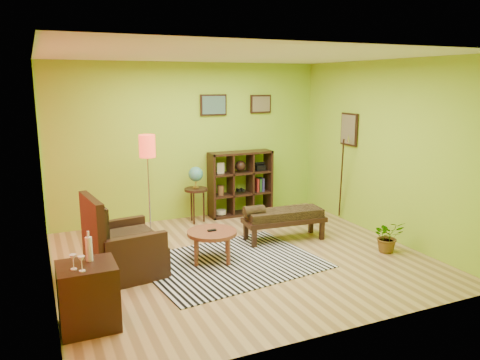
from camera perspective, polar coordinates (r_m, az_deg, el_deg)
name	(u,v)px	position (r m, az deg, el deg)	size (l,w,h in m)	color
ground	(241,257)	(6.77, 0.10, -9.42)	(5.00, 5.00, 0.00)	tan
room_shell	(234,132)	(6.32, -0.71, 5.88)	(5.04, 4.54, 2.82)	#99CC2C
zebra_rug	(231,262)	(6.58, -1.10, -10.02)	(2.34, 1.79, 0.01)	silver
coffee_table	(212,235)	(6.57, -3.44, -6.71)	(0.70, 0.70, 0.45)	brown
armchair	(121,251)	(6.29, -14.34, -8.35)	(1.00, 1.00, 1.08)	black
side_cabinet	(88,296)	(5.11, -18.03, -13.27)	(0.57, 0.52, 0.99)	black
floor_lamp	(148,156)	(7.21, -11.20, 2.90)	(0.25, 0.25, 1.68)	silver
globe_table	(196,180)	(8.24, -5.41, -0.06)	(0.41, 0.41, 1.00)	black
cube_shelf	(241,183)	(8.74, 0.15, -0.40)	(1.20, 0.35, 1.20)	black
bench	(282,217)	(7.40, 5.15, -4.46)	(1.34, 0.57, 0.60)	black
potted_plant	(388,240)	(7.26, 17.55, -6.94)	(0.43, 0.48, 0.37)	#26661E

